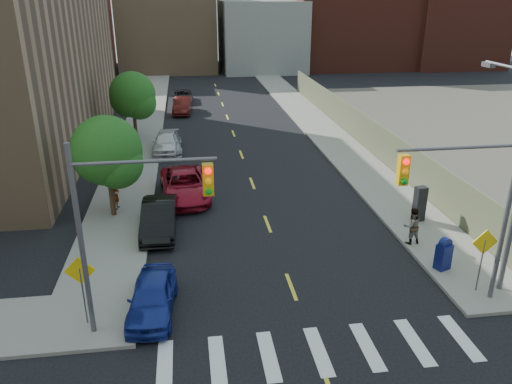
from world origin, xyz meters
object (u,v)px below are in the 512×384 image
object	(u,v)px
parked_car_blue	(152,297)
pedestrian_west	(116,195)
parked_car_black	(159,218)
pedestrian_east	(412,226)
payphone	(420,204)
parked_car_grey	(183,96)
parked_car_red	(185,185)
parked_car_white	(166,142)
parked_car_silver	(170,144)
mailbox	(444,254)
parked_car_maroon	(183,106)

from	to	relation	value
parked_car_blue	pedestrian_west	distance (m)	10.12
parked_car_black	pedestrian_east	xyz separation A→B (m)	(11.80, -3.13, 0.26)
payphone	parked_car_black	bearing A→B (deg)	168.83
parked_car_grey	payphone	world-z (taller)	payphone
parked_car_blue	pedestrian_east	size ratio (longest dim) A/B	2.28
parked_car_black	parked_car_red	xyz separation A→B (m)	(1.30, 4.37, 0.02)
parked_car_white	pedestrian_east	distance (m)	20.44
parked_car_silver	parked_car_black	bearing A→B (deg)	-92.52
parked_car_red	payphone	xyz separation A→B (m)	(11.98, -5.14, 0.28)
parked_car_blue	parked_car_white	world-z (taller)	parked_car_white
parked_car_white	mailbox	bearing A→B (deg)	-54.13
parked_car_blue	payphone	size ratio (longest dim) A/B	2.19
parked_car_black	payphone	xyz separation A→B (m)	(13.28, -0.78, 0.30)
parked_car_maroon	pedestrian_east	size ratio (longest dim) A/B	2.65
parked_car_white	parked_car_grey	size ratio (longest dim) A/B	1.01
payphone	pedestrian_east	distance (m)	2.78
parked_car_black	pedestrian_west	distance (m)	3.84
pedestrian_east	parked_car_blue	bearing A→B (deg)	12.29
parked_car_red	parked_car_silver	size ratio (longest dim) A/B	1.32
parked_car_white	pedestrian_east	bearing A→B (deg)	-51.30
parked_car_silver	pedestrian_west	xyz separation A→B (m)	(-2.69, -10.67, 0.33)
pedestrian_west	parked_car_grey	bearing A→B (deg)	2.34
parked_car_grey	pedestrian_west	xyz separation A→B (m)	(-3.72, -29.08, 0.32)
parked_car_red	mailbox	xyz separation A→B (m)	(10.85, -9.94, 0.07)
parked_car_maroon	payphone	distance (m)	29.72
parked_car_silver	parked_car_maroon	distance (m)	12.83
parked_car_grey	pedestrian_east	bearing A→B (deg)	-75.27
parked_car_blue	parked_car_maroon	size ratio (longest dim) A/B	0.86
parked_car_silver	pedestrian_east	size ratio (longest dim) A/B	2.45
payphone	mailbox	bearing A→B (deg)	-111.00
parked_car_maroon	pedestrian_west	xyz separation A→B (m)	(-3.72, -23.45, 0.18)
parked_car_maroon	payphone	size ratio (longest dim) A/B	2.54
parked_car_grey	pedestrian_east	world-z (taller)	pedestrian_east
parked_car_black	parked_car_white	size ratio (longest dim) A/B	1.03
parked_car_maroon	payphone	bearing A→B (deg)	-60.85
parked_car_silver	parked_car_white	size ratio (longest dim) A/B	0.95
parked_car_silver	parked_car_maroon	size ratio (longest dim) A/B	0.92
parked_car_silver	parked_car_maroon	xyz separation A→B (m)	(1.03, 12.78, 0.15)
payphone	pedestrian_west	distance (m)	16.14
parked_car_maroon	payphone	xyz separation A→B (m)	(11.98, -27.20, 0.30)
parked_car_red	parked_car_silver	bearing A→B (deg)	91.74
payphone	parked_car_red	bearing A→B (deg)	148.93
parked_car_white	pedestrian_east	size ratio (longest dim) A/B	2.58
parked_car_silver	mailbox	world-z (taller)	mailbox
parked_car_black	pedestrian_east	world-z (taller)	pedestrian_east
parked_car_black	parked_car_silver	size ratio (longest dim) A/B	1.08
parked_car_red	parked_car_grey	distance (m)	27.69
parked_car_red	pedestrian_east	size ratio (longest dim) A/B	3.22
parked_car_silver	parked_car_grey	world-z (taller)	parked_car_grey
parked_car_maroon	parked_car_black	bearing A→B (deg)	-87.43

